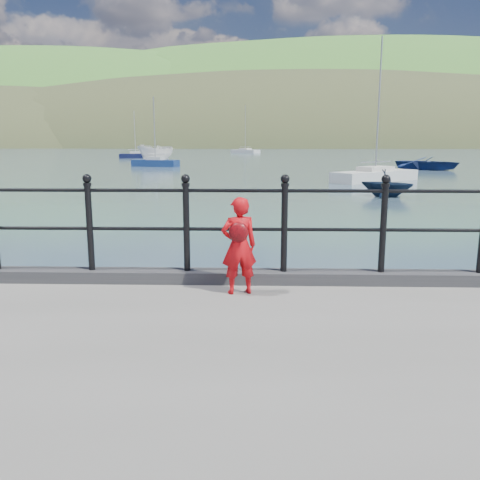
{
  "coord_description": "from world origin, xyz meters",
  "views": [
    {
      "loc": [
        0.24,
        -6.27,
        2.75
      ],
      "look_at": [
        0.06,
        -0.2,
        1.55
      ],
      "focal_mm": 38.0,
      "sensor_mm": 36.0,
      "label": 1
    }
  ],
  "objects_px": {
    "child": "(239,245)",
    "launch_white": "(156,155)",
    "sailboat_left": "(136,156)",
    "launch_navy": "(387,183)",
    "launch_blue": "(428,163)",
    "sailboat_deep": "(245,151)",
    "sailboat_near": "(375,176)",
    "railing": "(235,217)",
    "sailboat_port": "(155,163)"
  },
  "relations": [
    {
      "from": "launch_blue",
      "to": "sailboat_port",
      "type": "height_order",
      "value": "sailboat_port"
    },
    {
      "from": "launch_navy",
      "to": "sailboat_near",
      "type": "bearing_deg",
      "value": 21.88
    },
    {
      "from": "launch_white",
      "to": "sailboat_deep",
      "type": "relative_size",
      "value": 0.58
    },
    {
      "from": "launch_white",
      "to": "sailboat_left",
      "type": "height_order",
      "value": "sailboat_left"
    },
    {
      "from": "child",
      "to": "launch_blue",
      "type": "xyz_separation_m",
      "value": [
        16.27,
        42.49,
        -0.96
      ]
    },
    {
      "from": "launch_navy",
      "to": "sailboat_deep",
      "type": "xyz_separation_m",
      "value": [
        -8.53,
        83.28,
        -0.33
      ]
    },
    {
      "from": "launch_white",
      "to": "sailboat_left",
      "type": "xyz_separation_m",
      "value": [
        -7.12,
        20.71,
        -0.78
      ]
    },
    {
      "from": "child",
      "to": "launch_white",
      "type": "distance_m",
      "value": 52.09
    },
    {
      "from": "launch_white",
      "to": "sailboat_left",
      "type": "distance_m",
      "value": 21.91
    },
    {
      "from": "railing",
      "to": "launch_blue",
      "type": "bearing_deg",
      "value": 68.77
    },
    {
      "from": "launch_blue",
      "to": "launch_navy",
      "type": "bearing_deg",
      "value": -158.96
    },
    {
      "from": "railing",
      "to": "sailboat_left",
      "type": "distance_m",
      "value": 73.43
    },
    {
      "from": "child",
      "to": "sailboat_port",
      "type": "height_order",
      "value": "sailboat_port"
    },
    {
      "from": "launch_navy",
      "to": "sailboat_left",
      "type": "bearing_deg",
      "value": 56.79
    },
    {
      "from": "launch_blue",
      "to": "sailboat_deep",
      "type": "height_order",
      "value": "sailboat_deep"
    },
    {
      "from": "launch_blue",
      "to": "sailboat_near",
      "type": "relative_size",
      "value": 0.62
    },
    {
      "from": "launch_navy",
      "to": "sailboat_port",
      "type": "distance_m",
      "value": 32.64
    },
    {
      "from": "launch_white",
      "to": "railing",
      "type": "bearing_deg",
      "value": -53.55
    },
    {
      "from": "child",
      "to": "launch_blue",
      "type": "height_order",
      "value": "child"
    },
    {
      "from": "railing",
      "to": "sailboat_left",
      "type": "bearing_deg",
      "value": 104.09
    },
    {
      "from": "child",
      "to": "launch_white",
      "type": "bearing_deg",
      "value": -92.27
    },
    {
      "from": "railing",
      "to": "sailboat_deep",
      "type": "relative_size",
      "value": 1.81
    },
    {
      "from": "launch_white",
      "to": "sailboat_near",
      "type": "distance_m",
      "value": 29.23
    },
    {
      "from": "railing",
      "to": "sailboat_left",
      "type": "xyz_separation_m",
      "value": [
        -17.87,
        71.21,
        -1.48
      ]
    },
    {
      "from": "sailboat_left",
      "to": "sailboat_port",
      "type": "relative_size",
      "value": 0.99
    },
    {
      "from": "launch_navy",
      "to": "sailboat_near",
      "type": "distance_m",
      "value": 9.54
    },
    {
      "from": "launch_blue",
      "to": "launch_navy",
      "type": "height_order",
      "value": "launch_navy"
    },
    {
      "from": "sailboat_left",
      "to": "sailboat_near",
      "type": "relative_size",
      "value": 0.76
    },
    {
      "from": "sailboat_left",
      "to": "launch_navy",
      "type": "bearing_deg",
      "value": -79.83
    },
    {
      "from": "child",
      "to": "sailboat_near",
      "type": "xyz_separation_m",
      "value": [
        8.24,
        28.79,
        -1.23
      ]
    },
    {
      "from": "sailboat_near",
      "to": "sailboat_deep",
      "type": "height_order",
      "value": "sailboat_deep"
    },
    {
      "from": "railing",
      "to": "launch_blue",
      "type": "xyz_separation_m",
      "value": [
        16.33,
        42.03,
        -1.21
      ]
    },
    {
      "from": "railing",
      "to": "launch_white",
      "type": "bearing_deg",
      "value": 102.01
    },
    {
      "from": "launch_navy",
      "to": "sailboat_port",
      "type": "xyz_separation_m",
      "value": [
        -16.81,
        27.98,
        -0.33
      ]
    },
    {
      "from": "child",
      "to": "launch_blue",
      "type": "bearing_deg",
      "value": -125.19
    },
    {
      "from": "launch_blue",
      "to": "sailboat_port",
      "type": "bearing_deg",
      "value": 123.26
    },
    {
      "from": "launch_white",
      "to": "sailboat_left",
      "type": "bearing_deg",
      "value": 133.42
    },
    {
      "from": "launch_navy",
      "to": "child",
      "type": "bearing_deg",
      "value": -167.22
    },
    {
      "from": "railing",
      "to": "sailboat_deep",
      "type": "bearing_deg",
      "value": 91.04
    },
    {
      "from": "sailboat_deep",
      "to": "launch_navy",
      "type": "bearing_deg",
      "value": -40.91
    },
    {
      "from": "launch_navy",
      "to": "sailboat_deep",
      "type": "bearing_deg",
      "value": 37.48
    },
    {
      "from": "child",
      "to": "sailboat_left",
      "type": "xyz_separation_m",
      "value": [
        -17.93,
        71.66,
        -1.23
      ]
    },
    {
      "from": "railing",
      "to": "child",
      "type": "relative_size",
      "value": 16.13
    },
    {
      "from": "launch_blue",
      "to": "sailboat_port",
      "type": "distance_m",
      "value": 26.91
    },
    {
      "from": "child",
      "to": "sailboat_port",
      "type": "distance_m",
      "value": 48.47
    },
    {
      "from": "launch_white",
      "to": "sailboat_port",
      "type": "distance_m",
      "value": 3.72
    },
    {
      "from": "launch_white",
      "to": "sailboat_deep",
      "type": "xyz_separation_m",
      "value": [
        8.89,
        51.71,
        -0.77
      ]
    },
    {
      "from": "railing",
      "to": "launch_blue",
      "type": "relative_size",
      "value": 3.07
    },
    {
      "from": "child",
      "to": "sailboat_deep",
      "type": "bearing_deg",
      "value": -103.17
    },
    {
      "from": "child",
      "to": "sailboat_near",
      "type": "distance_m",
      "value": 29.97
    }
  ]
}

